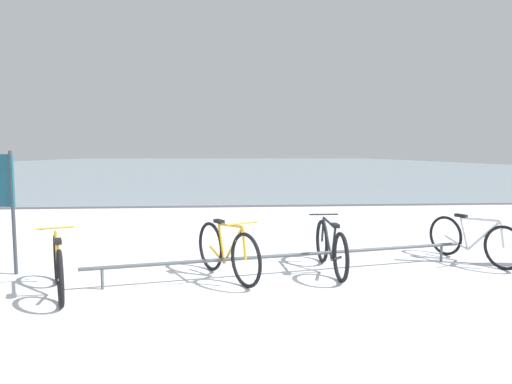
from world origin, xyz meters
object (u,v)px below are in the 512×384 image
at_px(bicycle_0, 58,266).
at_px(bicycle_1, 227,251).
at_px(bicycle_3, 473,240).
at_px(bicycle_2, 331,247).

xyz_separation_m(bicycle_0, bicycle_1, (2.09, 0.52, 0.03)).
distance_m(bicycle_0, bicycle_1, 2.16).
relative_size(bicycle_1, bicycle_3, 0.94).
relative_size(bicycle_0, bicycle_2, 0.90).
bearing_deg(bicycle_3, bicycle_0, -169.21).
distance_m(bicycle_0, bicycle_3, 6.14).
height_order(bicycle_1, bicycle_2, bicycle_1).
relative_size(bicycle_0, bicycle_1, 1.04).
xyz_separation_m(bicycle_1, bicycle_2, (1.53, 0.25, -0.02)).
distance_m(bicycle_0, bicycle_2, 3.70).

